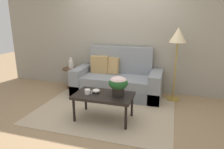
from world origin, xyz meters
The scene contains 11 objects.
ground_plane centered at (0.00, 0.00, 0.00)m, with size 14.00×14.00×0.00m, color #997A56.
wall_back centered at (0.00, 1.36, 1.43)m, with size 6.40×0.12×2.86m, color gray.
area_rug centered at (0.00, -0.04, 0.01)m, with size 2.59×1.93×0.01m, color tan.
couch centered at (-0.01, 0.89, 0.32)m, with size 2.00×0.85×1.09m.
coffee_table centered at (0.10, -0.35, 0.42)m, with size 1.01×0.59×0.47m.
side_table centered at (-1.22, 0.98, 0.36)m, with size 0.44×0.44×0.53m.
floor_lamp centered at (1.25, 0.94, 1.30)m, with size 0.35×0.35×1.56m.
potted_plant centered at (0.34, -0.30, 0.67)m, with size 0.33×0.33×0.32m.
coffee_mug centered at (-0.17, -0.42, 0.51)m, with size 0.14×0.09×0.09m.
snack_bowl centered at (-0.05, -0.31, 0.50)m, with size 0.14×0.14×0.07m.
table_vase centered at (-1.21, 0.96, 0.64)m, with size 0.12×0.12×0.28m.
Camera 1 is at (1.19, -3.43, 1.73)m, focal length 32.50 mm.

